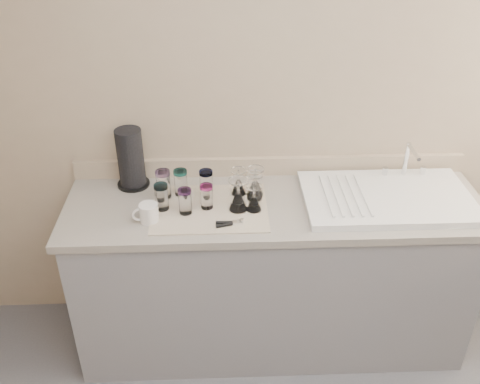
{
  "coord_description": "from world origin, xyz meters",
  "views": [
    {
      "loc": [
        -0.26,
        -0.98,
        2.32
      ],
      "look_at": [
        -0.18,
        1.15,
        1.0
      ],
      "focal_mm": 40.0,
      "sensor_mm": 36.0,
      "label": 1
    }
  ],
  "objects_px": {
    "tumbler_blue": "(185,201)",
    "goblet_back_right": "(255,186)",
    "tumbler_cyan": "(181,182)",
    "tumbler_purple": "(206,183)",
    "tumbler_magenta": "(162,197)",
    "tumbler_lavender": "(207,196)",
    "paper_towel_roll": "(131,159)",
    "goblet_extra": "(255,191)",
    "goblet_front_right": "(254,202)",
    "goblet_back_left": "(239,185)",
    "tumbler_teal": "(163,184)",
    "can_opener": "(230,223)",
    "goblet_front_left": "(238,199)",
    "white_mug": "(148,213)",
    "sink_unit": "(387,197)"
  },
  "relations": [
    {
      "from": "tumbler_purple",
      "to": "goblet_back_right",
      "type": "relative_size",
      "value": 0.9
    },
    {
      "from": "goblet_front_left",
      "to": "goblet_front_right",
      "type": "bearing_deg",
      "value": -6.98
    },
    {
      "from": "sink_unit",
      "to": "goblet_extra",
      "type": "xyz_separation_m",
      "value": [
        -0.65,
        0.03,
        0.03
      ]
    },
    {
      "from": "tumbler_purple",
      "to": "goblet_front_right",
      "type": "relative_size",
      "value": 1.03
    },
    {
      "from": "tumbler_blue",
      "to": "goblet_front_left",
      "type": "height_order",
      "value": "goblet_front_left"
    },
    {
      "from": "tumbler_purple",
      "to": "tumbler_magenta",
      "type": "height_order",
      "value": "tumbler_purple"
    },
    {
      "from": "tumbler_lavender",
      "to": "goblet_front_right",
      "type": "xyz_separation_m",
      "value": [
        0.22,
        -0.03,
        -0.02
      ]
    },
    {
      "from": "tumbler_purple",
      "to": "goblet_front_right",
      "type": "xyz_separation_m",
      "value": [
        0.23,
        -0.14,
        -0.02
      ]
    },
    {
      "from": "goblet_back_left",
      "to": "goblet_back_right",
      "type": "height_order",
      "value": "goblet_back_right"
    },
    {
      "from": "goblet_back_left",
      "to": "sink_unit",
      "type": "bearing_deg",
      "value": -6.64
    },
    {
      "from": "tumbler_lavender",
      "to": "goblet_front_left",
      "type": "relative_size",
      "value": 0.76
    },
    {
      "from": "tumbler_lavender",
      "to": "white_mug",
      "type": "height_order",
      "value": "tumbler_lavender"
    },
    {
      "from": "tumbler_cyan",
      "to": "goblet_front_right",
      "type": "distance_m",
      "value": 0.39
    },
    {
      "from": "goblet_back_left",
      "to": "goblet_extra",
      "type": "relative_size",
      "value": 0.98
    },
    {
      "from": "tumbler_cyan",
      "to": "paper_towel_roll",
      "type": "height_order",
      "value": "paper_towel_roll"
    },
    {
      "from": "tumbler_purple",
      "to": "can_opener",
      "type": "xyz_separation_m",
      "value": [
        0.11,
        -0.27,
        -0.06
      ]
    },
    {
      "from": "goblet_back_left",
      "to": "goblet_extra",
      "type": "height_order",
      "value": "goblet_extra"
    },
    {
      "from": "tumbler_magenta",
      "to": "white_mug",
      "type": "xyz_separation_m",
      "value": [
        -0.06,
        -0.09,
        -0.03
      ]
    },
    {
      "from": "tumbler_purple",
      "to": "tumbler_magenta",
      "type": "relative_size",
      "value": 1.02
    },
    {
      "from": "paper_towel_roll",
      "to": "goblet_back_right",
      "type": "bearing_deg",
      "value": -12.31
    },
    {
      "from": "goblet_front_right",
      "to": "goblet_extra",
      "type": "relative_size",
      "value": 0.95
    },
    {
      "from": "goblet_back_left",
      "to": "white_mug",
      "type": "height_order",
      "value": "goblet_back_left"
    },
    {
      "from": "goblet_back_left",
      "to": "goblet_front_right",
      "type": "distance_m",
      "value": 0.17
    },
    {
      "from": "tumbler_teal",
      "to": "goblet_front_left",
      "type": "distance_m",
      "value": 0.38
    },
    {
      "from": "tumbler_cyan",
      "to": "goblet_front_left",
      "type": "bearing_deg",
      "value": -27.61
    },
    {
      "from": "goblet_extra",
      "to": "can_opener",
      "type": "relative_size",
      "value": 1.08
    },
    {
      "from": "tumbler_lavender",
      "to": "tumbler_blue",
      "type": "bearing_deg",
      "value": -157.46
    },
    {
      "from": "tumbler_cyan",
      "to": "tumbler_lavender",
      "type": "height_order",
      "value": "tumbler_cyan"
    },
    {
      "from": "goblet_back_right",
      "to": "goblet_extra",
      "type": "relative_size",
      "value": 1.09
    },
    {
      "from": "tumbler_cyan",
      "to": "goblet_extra",
      "type": "distance_m",
      "value": 0.37
    },
    {
      "from": "tumbler_teal",
      "to": "goblet_back_right",
      "type": "xyz_separation_m",
      "value": [
        0.45,
        -0.0,
        -0.02
      ]
    },
    {
      "from": "tumbler_cyan",
      "to": "can_opener",
      "type": "xyz_separation_m",
      "value": [
        0.23,
        -0.28,
        -0.06
      ]
    },
    {
      "from": "tumbler_lavender",
      "to": "goblet_back_right",
      "type": "xyz_separation_m",
      "value": [
        0.24,
        0.1,
        -0.01
      ]
    },
    {
      "from": "goblet_back_right",
      "to": "tumbler_cyan",
      "type": "bearing_deg",
      "value": 176.64
    },
    {
      "from": "tumbler_cyan",
      "to": "goblet_front_left",
      "type": "relative_size",
      "value": 0.83
    },
    {
      "from": "tumbler_cyan",
      "to": "goblet_extra",
      "type": "relative_size",
      "value": 0.98
    },
    {
      "from": "tumbler_blue",
      "to": "goblet_back_right",
      "type": "relative_size",
      "value": 0.85
    },
    {
      "from": "tumbler_cyan",
      "to": "tumbler_blue",
      "type": "height_order",
      "value": "tumbler_cyan"
    },
    {
      "from": "tumbler_teal",
      "to": "white_mug",
      "type": "relative_size",
      "value": 1.09
    },
    {
      "from": "goblet_back_left",
      "to": "paper_towel_roll",
      "type": "relative_size",
      "value": 0.43
    },
    {
      "from": "can_opener",
      "to": "tumbler_magenta",
      "type": "bearing_deg",
      "value": 154.86
    },
    {
      "from": "tumbler_purple",
      "to": "goblet_back_left",
      "type": "xyz_separation_m",
      "value": [
        0.16,
        0.01,
        -0.02
      ]
    },
    {
      "from": "tumbler_purple",
      "to": "tumbler_lavender",
      "type": "relative_size",
      "value": 1.1
    },
    {
      "from": "tumbler_purple",
      "to": "paper_towel_roll",
      "type": "distance_m",
      "value": 0.4
    },
    {
      "from": "paper_towel_roll",
      "to": "tumbler_purple",
      "type": "bearing_deg",
      "value": -18.09
    },
    {
      "from": "tumbler_magenta",
      "to": "tumbler_blue",
      "type": "distance_m",
      "value": 0.12
    },
    {
      "from": "sink_unit",
      "to": "can_opener",
      "type": "relative_size",
      "value": 6.44
    },
    {
      "from": "can_opener",
      "to": "goblet_extra",
      "type": "bearing_deg",
      "value": 59.62
    },
    {
      "from": "tumbler_cyan",
      "to": "goblet_extra",
      "type": "xyz_separation_m",
      "value": [
        0.36,
        -0.06,
        -0.02
      ]
    },
    {
      "from": "tumbler_blue",
      "to": "tumbler_lavender",
      "type": "bearing_deg",
      "value": 22.54
    }
  ]
}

